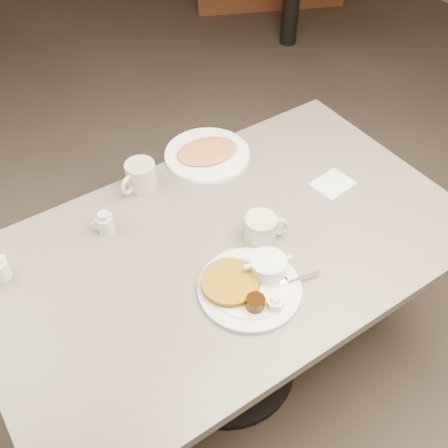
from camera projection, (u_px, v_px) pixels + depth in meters
room at (229, 47)px, 1.14m from camera, size 7.04×8.04×2.84m
diner_table at (227, 277)px, 1.74m from camera, size 1.50×0.90×0.75m
main_plate at (251, 282)px, 1.49m from camera, size 0.39×0.38×0.07m
coffee_mug_near at (262, 229)px, 1.60m from camera, size 0.15×0.13×0.09m
napkin at (332, 185)px, 1.79m from camera, size 0.14×0.12×0.02m
coffee_mug_far at (140, 176)px, 1.75m from camera, size 0.15×0.13×0.10m
creamer_right at (105, 223)px, 1.62m from camera, size 0.07×0.06×0.08m
hash_plate at (207, 153)px, 1.90m from camera, size 0.37×0.37×0.04m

